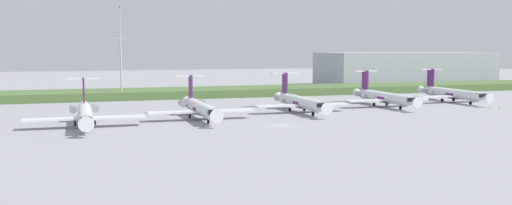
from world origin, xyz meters
name	(u,v)px	position (x,y,z in m)	size (l,w,h in m)	color
ground_plane	(240,110)	(0.00, 30.00, 0.00)	(500.00, 500.00, 0.00)	#939399
grass_berm	(205,92)	(0.00, 71.53, 1.20)	(320.00, 20.00, 2.40)	#4C6B38
regional_jet_second	(85,114)	(-37.13, 10.21, 2.54)	(22.81, 31.00, 9.00)	silver
regional_jet_third	(200,107)	(-13.32, 14.93, 2.54)	(22.81, 31.00, 9.00)	silver
regional_jet_fourth	(300,101)	(12.19, 21.01, 2.54)	(22.81, 31.00, 9.00)	silver
regional_jet_fifth	(384,97)	(37.97, 26.47, 2.54)	(22.81, 31.00, 9.00)	silver
regional_jet_sixth	(452,93)	(62.27, 31.22, 2.54)	(22.81, 31.00, 9.00)	silver
antenna_mast	(121,61)	(-25.80, 69.29, 11.34)	(4.40, 0.50, 27.51)	#B2B2B7
distant_hangar	(405,69)	(89.50, 99.59, 6.62)	(69.02, 28.98, 13.25)	#9EA3AD
safety_cone_front_marker	(490,108)	(60.69, 13.51, 0.28)	(0.44, 0.44, 0.55)	orange
safety_cone_mid_marker	(500,107)	(63.65, 13.69, 0.28)	(0.44, 0.44, 0.55)	orange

